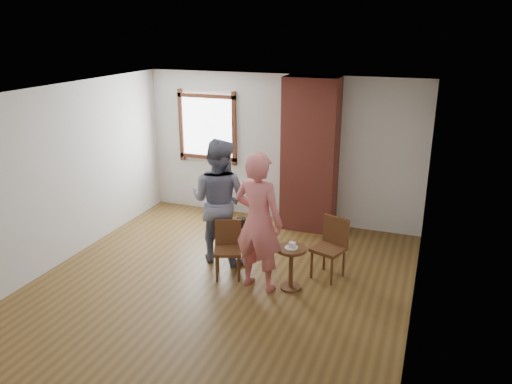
% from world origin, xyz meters
% --- Properties ---
extents(ground, '(5.50, 5.50, 0.00)m').
position_xyz_m(ground, '(0.00, 0.00, 0.00)').
color(ground, brown).
rests_on(ground, ground).
extents(room_shell, '(5.04, 5.52, 2.62)m').
position_xyz_m(room_shell, '(-0.06, 0.61, 1.81)').
color(room_shell, silver).
rests_on(room_shell, ground).
extents(brick_chimney, '(0.90, 0.50, 2.60)m').
position_xyz_m(brick_chimney, '(0.60, 2.50, 1.30)').
color(brick_chimney, '#B04D3E').
rests_on(brick_chimney, ground).
extents(stoneware_crock, '(0.39, 0.39, 0.41)m').
position_xyz_m(stoneware_crock, '(-1.06, 2.40, 0.20)').
color(stoneware_crock, tan).
rests_on(stoneware_crock, ground).
extents(dark_pot, '(0.21, 0.21, 0.16)m').
position_xyz_m(dark_pot, '(-0.50, 2.10, 0.08)').
color(dark_pot, black).
rests_on(dark_pot, ground).
extents(dining_chair_left, '(0.48, 0.48, 0.80)m').
position_xyz_m(dining_chair_left, '(-0.02, 0.41, 0.45)').
color(dining_chair_left, '#592E1A').
rests_on(dining_chair_left, ground).
extents(dining_chair_right, '(0.51, 0.51, 0.86)m').
position_xyz_m(dining_chair_right, '(1.35, 0.89, 0.48)').
color(dining_chair_right, '#592E1A').
rests_on(dining_chair_right, ground).
extents(side_table, '(0.40, 0.40, 0.60)m').
position_xyz_m(side_table, '(0.93, 0.34, 0.40)').
color(side_table, '#592E1A').
rests_on(side_table, ground).
extents(cake_plate, '(0.18, 0.18, 0.01)m').
position_xyz_m(cake_plate, '(0.93, 0.34, 0.60)').
color(cake_plate, white).
rests_on(cake_plate, side_table).
extents(cake_slice, '(0.08, 0.07, 0.06)m').
position_xyz_m(cake_slice, '(0.94, 0.34, 0.64)').
color(cake_slice, white).
rests_on(cake_slice, cake_plate).
extents(man, '(0.96, 0.77, 1.86)m').
position_xyz_m(man, '(-0.33, 0.84, 0.93)').
color(man, '#121732').
rests_on(man, ground).
extents(person_pink, '(0.75, 0.56, 1.88)m').
position_xyz_m(person_pink, '(0.50, 0.24, 0.94)').
color(person_pink, '#E47274').
rests_on(person_pink, ground).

